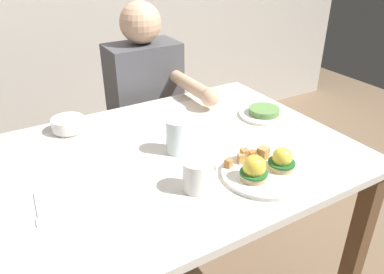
{
  "coord_description": "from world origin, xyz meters",
  "views": [
    {
      "loc": [
        -0.52,
        -0.99,
        1.4
      ],
      "look_at": [
        0.07,
        0.0,
        0.78
      ],
      "focal_mm": 35.6,
      "sensor_mm": 36.0,
      "label": 1
    }
  ],
  "objects_px": {
    "fork": "(39,211)",
    "water_glass_near": "(178,139)",
    "eggs_benedict_plate": "(265,169)",
    "diner_person": "(149,105)",
    "dining_table": "(175,178)",
    "coffee_mug": "(197,175)",
    "fruit_bowl": "(68,125)",
    "side_plate": "(264,113)"
  },
  "relations": [
    {
      "from": "dining_table",
      "to": "diner_person",
      "type": "distance_m",
      "value": 0.63
    },
    {
      "from": "coffee_mug",
      "to": "water_glass_near",
      "type": "xyz_separation_m",
      "value": [
        0.06,
        0.22,
        0.0
      ]
    },
    {
      "from": "side_plate",
      "to": "coffee_mug",
      "type": "bearing_deg",
      "value": -149.93
    },
    {
      "from": "fork",
      "to": "dining_table",
      "type": "bearing_deg",
      "value": 10.81
    },
    {
      "from": "dining_table",
      "to": "fork",
      "type": "xyz_separation_m",
      "value": [
        -0.46,
        -0.09,
        0.11
      ]
    },
    {
      "from": "dining_table",
      "to": "coffee_mug",
      "type": "xyz_separation_m",
      "value": [
        -0.05,
        -0.22,
        0.16
      ]
    },
    {
      "from": "coffee_mug",
      "to": "water_glass_near",
      "type": "height_order",
      "value": "water_glass_near"
    },
    {
      "from": "dining_table",
      "to": "eggs_benedict_plate",
      "type": "relative_size",
      "value": 4.44
    },
    {
      "from": "eggs_benedict_plate",
      "to": "diner_person",
      "type": "distance_m",
      "value": 0.88
    },
    {
      "from": "water_glass_near",
      "to": "diner_person",
      "type": "distance_m",
      "value": 0.64
    },
    {
      "from": "dining_table",
      "to": "eggs_benedict_plate",
      "type": "xyz_separation_m",
      "value": [
        0.17,
        -0.27,
        0.13
      ]
    },
    {
      "from": "coffee_mug",
      "to": "diner_person",
      "type": "height_order",
      "value": "diner_person"
    },
    {
      "from": "dining_table",
      "to": "water_glass_near",
      "type": "bearing_deg",
      "value": -19.43
    },
    {
      "from": "eggs_benedict_plate",
      "to": "fruit_bowl",
      "type": "relative_size",
      "value": 2.25
    },
    {
      "from": "eggs_benedict_plate",
      "to": "water_glass_near",
      "type": "distance_m",
      "value": 0.31
    },
    {
      "from": "fruit_bowl",
      "to": "dining_table",
      "type": "bearing_deg",
      "value": -51.46
    },
    {
      "from": "dining_table",
      "to": "side_plate",
      "type": "height_order",
      "value": "side_plate"
    },
    {
      "from": "dining_table",
      "to": "coffee_mug",
      "type": "bearing_deg",
      "value": -101.71
    },
    {
      "from": "coffee_mug",
      "to": "side_plate",
      "type": "relative_size",
      "value": 0.56
    },
    {
      "from": "fruit_bowl",
      "to": "water_glass_near",
      "type": "relative_size",
      "value": 1.01
    },
    {
      "from": "dining_table",
      "to": "fruit_bowl",
      "type": "bearing_deg",
      "value": 128.54
    },
    {
      "from": "water_glass_near",
      "to": "side_plate",
      "type": "bearing_deg",
      "value": 9.24
    },
    {
      "from": "eggs_benedict_plate",
      "to": "diner_person",
      "type": "height_order",
      "value": "diner_person"
    },
    {
      "from": "eggs_benedict_plate",
      "to": "fruit_bowl",
      "type": "bearing_deg",
      "value": 125.94
    },
    {
      "from": "diner_person",
      "to": "fork",
      "type": "bearing_deg",
      "value": -132.94
    },
    {
      "from": "dining_table",
      "to": "eggs_benedict_plate",
      "type": "height_order",
      "value": "eggs_benedict_plate"
    },
    {
      "from": "water_glass_near",
      "to": "eggs_benedict_plate",
      "type": "bearing_deg",
      "value": -58.85
    },
    {
      "from": "side_plate",
      "to": "diner_person",
      "type": "relative_size",
      "value": 0.18
    },
    {
      "from": "eggs_benedict_plate",
      "to": "coffee_mug",
      "type": "bearing_deg",
      "value": 167.37
    },
    {
      "from": "water_glass_near",
      "to": "diner_person",
      "type": "xyz_separation_m",
      "value": [
        0.17,
        0.6,
        -0.14
      ]
    },
    {
      "from": "coffee_mug",
      "to": "diner_person",
      "type": "distance_m",
      "value": 0.86
    },
    {
      "from": "fork",
      "to": "water_glass_near",
      "type": "relative_size",
      "value": 1.31
    },
    {
      "from": "water_glass_near",
      "to": "diner_person",
      "type": "bearing_deg",
      "value": 74.54
    },
    {
      "from": "coffee_mug",
      "to": "water_glass_near",
      "type": "distance_m",
      "value": 0.22
    },
    {
      "from": "fruit_bowl",
      "to": "coffee_mug",
      "type": "bearing_deg",
      "value": -68.11
    },
    {
      "from": "eggs_benedict_plate",
      "to": "side_plate",
      "type": "relative_size",
      "value": 1.35
    },
    {
      "from": "water_glass_near",
      "to": "fruit_bowl",
      "type": "bearing_deg",
      "value": 129.28
    },
    {
      "from": "coffee_mug",
      "to": "fork",
      "type": "height_order",
      "value": "coffee_mug"
    },
    {
      "from": "fruit_bowl",
      "to": "coffee_mug",
      "type": "distance_m",
      "value": 0.6
    },
    {
      "from": "eggs_benedict_plate",
      "to": "diner_person",
      "type": "bearing_deg",
      "value": 89.49
    },
    {
      "from": "dining_table",
      "to": "water_glass_near",
      "type": "distance_m",
      "value": 0.16
    },
    {
      "from": "dining_table",
      "to": "fruit_bowl",
      "type": "height_order",
      "value": "fruit_bowl"
    }
  ]
}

